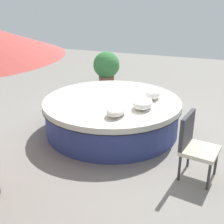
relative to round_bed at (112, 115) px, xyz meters
The scene contains 7 objects.
ground_plane 0.34m from the round_bed, ahead, with size 16.00×16.00×0.00m, color gray.
round_bed is the anchor object (origin of this frame).
throw_pillow_0 0.89m from the round_bed, 153.77° to the right, with size 0.50×0.31×0.18m, color white.
throw_pillow_1 0.84m from the round_bed, 109.99° to the right, with size 0.48×0.34×0.20m, color white.
throw_pillow_2 0.91m from the round_bed, 66.21° to the right, with size 0.42×0.28×0.22m, color white.
patio_chair 1.99m from the round_bed, 122.00° to the right, with size 0.60×0.58×0.98m.
planter 3.05m from the round_bed, 23.99° to the left, with size 0.77×0.77×1.03m.
Camera 1 is at (-4.93, -1.88, 2.55)m, focal length 46.19 mm.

